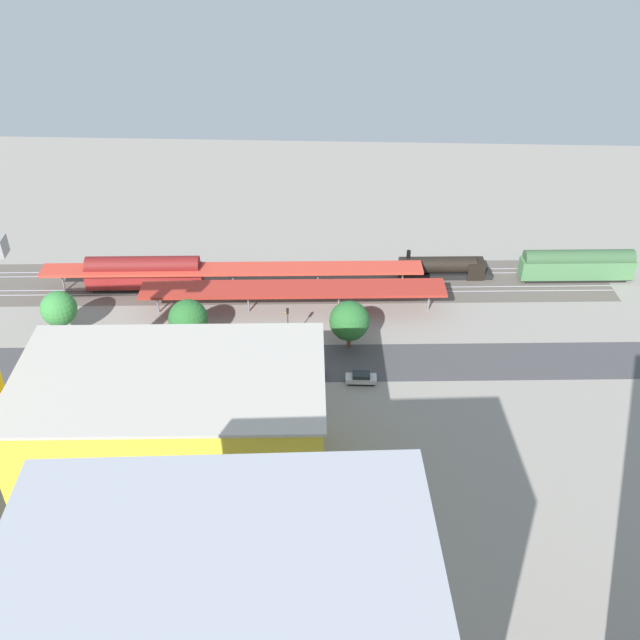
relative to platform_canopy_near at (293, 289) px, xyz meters
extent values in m
plane|color=gray|center=(1.13, 12.01, -4.25)|extent=(177.87, 177.87, 0.00)
cube|color=#5B544C|center=(1.13, -8.95, -4.24)|extent=(111.79, 20.37, 0.01)
cube|color=#424244|center=(1.13, 14.02, -4.24)|extent=(111.50, 15.35, 0.01)
cube|color=#9E9EA8|center=(1.13, -12.69, -4.07)|extent=(110.99, 6.48, 0.12)
cube|color=#9E9EA8|center=(1.13, -11.25, -4.07)|extent=(110.99, 6.48, 0.12)
cube|color=#9E9EA8|center=(1.13, -6.66, -4.07)|extent=(110.99, 6.48, 0.12)
cube|color=#9E9EA8|center=(1.13, -5.22, -4.07)|extent=(110.99, 6.48, 0.12)
cube|color=#A82D23|center=(0.00, 0.00, 0.03)|extent=(49.39, 8.04, 0.48)
cylinder|color=slate|center=(-22.09, -1.27, -2.23)|extent=(0.30, 0.30, 4.03)
cylinder|color=slate|center=(-7.36, -0.42, -2.23)|extent=(0.30, 0.30, 4.03)
cylinder|color=slate|center=(7.36, 0.42, -2.23)|extent=(0.30, 0.30, 4.03)
cylinder|color=slate|center=(22.09, 1.27, -2.23)|extent=(0.30, 0.30, 4.03)
cube|color=#C63D2D|center=(10.77, -6.22, -0.19)|extent=(64.48, 7.74, 0.47)
cylinder|color=slate|center=(-18.14, -7.88, -2.33)|extent=(0.30, 0.30, 3.82)
cylinder|color=slate|center=(-3.69, -7.05, -2.33)|extent=(0.30, 0.30, 3.82)
cylinder|color=slate|center=(10.77, -6.22, -2.33)|extent=(0.30, 0.30, 3.82)
cylinder|color=slate|center=(25.22, -5.40, -2.33)|extent=(0.30, 0.30, 3.82)
cylinder|color=slate|center=(39.68, -4.57, -2.33)|extent=(0.30, 0.30, 3.82)
cube|color=black|center=(-25.90, -11.97, -3.75)|extent=(16.52, 3.54, 1.00)
cylinder|color=black|center=(-24.40, -11.89, -1.80)|extent=(13.54, 3.66, 2.90)
cube|color=black|center=(-31.09, -12.27, -2.64)|extent=(3.17, 3.26, 3.21)
cylinder|color=black|center=(-19.21, -11.59, 0.35)|extent=(0.70, 0.70, 1.40)
cube|color=black|center=(-48.54, -11.97, -3.95)|extent=(17.75, 3.37, 0.60)
cube|color=#4C7F4C|center=(-48.54, -11.97, -1.92)|extent=(19.74, 4.07, 3.46)
cylinder|color=#355935|center=(-48.54, -11.97, 0.06)|extent=(18.96, 4.03, 2.96)
cube|color=black|center=(25.91, -5.94, -3.95)|extent=(17.95, 3.55, 0.60)
cube|color=maroon|center=(25.91, -5.94, -1.78)|extent=(19.96, 4.29, 3.72)
cylinder|color=maroon|center=(25.91, -5.94, 0.33)|extent=(19.17, 4.24, 3.16)
cube|color=black|center=(-10.94, 17.93, -4.10)|extent=(3.74, 1.71, 0.30)
cube|color=silver|center=(-10.94, 17.93, -3.56)|extent=(4.45, 1.79, 0.76)
cube|color=#1E2328|center=(-10.94, 17.93, -2.89)|extent=(2.50, 1.56, 0.59)
cube|color=black|center=(-3.55, 16.98, -4.10)|extent=(3.69, 1.88, 0.30)
cube|color=silver|center=(-3.55, 16.98, -3.55)|extent=(4.38, 1.99, 0.79)
cube|color=#1E2328|center=(-3.55, 16.98, -2.85)|extent=(2.49, 1.67, 0.62)
cube|color=black|center=(2.76, 17.39, -4.10)|extent=(3.86, 1.92, 0.30)
cube|color=navy|center=(2.76, 17.39, -3.54)|extent=(4.58, 2.04, 0.81)
cube|color=#1E2328|center=(2.76, 17.39, -2.87)|extent=(2.60, 1.70, 0.53)
cube|color=black|center=(8.98, 17.01, -4.10)|extent=(3.43, 1.80, 0.30)
cube|color=silver|center=(8.98, 17.01, -3.52)|extent=(4.07, 1.89, 0.86)
cube|color=#1E2328|center=(8.98, 17.01, -2.82)|extent=(2.30, 1.62, 0.53)
cube|color=black|center=(15.64, 17.27, -4.10)|extent=(3.58, 1.97, 0.30)
cube|color=navy|center=(15.64, 17.27, -3.51)|extent=(4.25, 2.09, 0.87)
cube|color=#1E2328|center=(15.64, 17.27, -2.77)|extent=(2.42, 1.74, 0.61)
cube|color=black|center=(21.94, 17.17, -4.10)|extent=(3.76, 2.07, 0.30)
cube|color=navy|center=(21.94, 17.17, -3.55)|extent=(4.45, 2.21, 0.80)
cube|color=#1E2328|center=(21.94, 17.17, -2.86)|extent=(2.54, 1.83, 0.57)
cube|color=black|center=(28.34, 16.74, -4.10)|extent=(3.48, 1.97, 0.30)
cube|color=navy|center=(28.34, 16.74, -3.53)|extent=(4.13, 2.08, 0.83)
cube|color=#1E2328|center=(28.34, 16.74, -2.80)|extent=(2.34, 1.76, 0.63)
cube|color=black|center=(35.10, 17.16, -4.10)|extent=(4.05, 1.99, 0.30)
cube|color=silver|center=(35.10, 17.16, -3.59)|extent=(4.80, 2.11, 0.71)
cube|color=#1E2328|center=(35.10, 17.16, -2.94)|extent=(2.73, 1.76, 0.60)
cube|color=yellow|center=(10.85, 37.21, 3.72)|extent=(34.86, 20.58, 15.93)
cube|color=#B7B2A8|center=(10.85, 37.21, 11.89)|extent=(35.49, 21.22, 0.40)
cube|color=gray|center=(32.74, 33.97, -3.65)|extent=(3.60, 3.60, 1.20)
cube|color=black|center=(16.07, 23.63, -4.00)|extent=(9.35, 2.40, 0.50)
cube|color=silver|center=(15.02, 23.61, -2.28)|extent=(7.25, 2.59, 2.94)
cube|color=maroon|center=(19.67, 23.72, -2.47)|extent=(2.17, 2.46, 2.56)
cube|color=black|center=(2.32, 21.58, -4.00)|extent=(8.69, 2.35, 0.50)
cube|color=silver|center=(1.27, 21.61, -2.16)|extent=(6.60, 2.51, 3.17)
cube|color=maroon|center=(5.58, 21.47, -2.53)|extent=(2.18, 2.37, 2.43)
cylinder|color=brown|center=(-9.11, 9.46, -2.90)|extent=(0.60, 0.60, 2.69)
sphere|color=#28662D|center=(-9.11, 9.46, 0.58)|extent=(6.08, 6.08, 6.08)
cylinder|color=brown|center=(15.17, 9.65, -2.97)|extent=(0.59, 0.59, 2.56)
sphere|color=#28662D|center=(15.17, 9.65, 0.40)|extent=(5.97, 5.97, 5.97)
cylinder|color=brown|center=(35.40, 8.11, -2.76)|extent=(0.47, 0.47, 2.97)
sphere|color=#38843D|center=(35.40, 8.11, 0.66)|extent=(5.52, 5.52, 5.52)
cylinder|color=#333333|center=(0.17, 9.03, -1.44)|extent=(0.16, 0.16, 5.61)
cube|color=black|center=(0.17, 9.03, 1.81)|extent=(0.36, 0.36, 0.90)
sphere|color=yellow|center=(0.39, 9.03, 1.51)|extent=(0.20, 0.20, 0.20)
camera|label=1|loc=(-8.36, 97.85, 61.80)|focal=40.39mm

